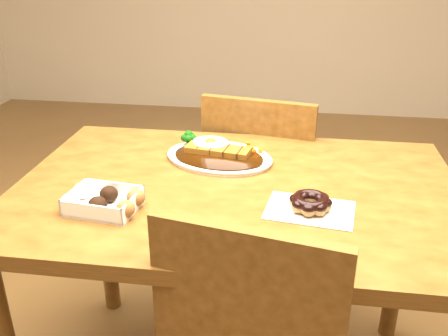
# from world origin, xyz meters

# --- Properties ---
(table) EXTENTS (1.20, 0.80, 0.75)m
(table) POSITION_xyz_m (0.00, 0.00, 0.65)
(table) COLOR #523010
(table) RESTS_ON ground
(chair_far) EXTENTS (0.49, 0.49, 0.87)m
(chair_far) POSITION_xyz_m (0.04, 0.54, 0.48)
(chair_far) COLOR #523010
(chair_far) RESTS_ON ground
(katsu_curry_plate) EXTENTS (0.37, 0.30, 0.06)m
(katsu_curry_plate) POSITION_xyz_m (-0.08, 0.17, 0.77)
(katsu_curry_plate) COLOR white
(katsu_curry_plate) RESTS_ON table
(donut_box) EXTENTS (0.20, 0.15, 0.05)m
(donut_box) POSITION_xyz_m (-0.31, -0.17, 0.77)
(donut_box) COLOR white
(donut_box) RESTS_ON table
(pon_de_ring) EXTENTS (0.23, 0.18, 0.04)m
(pon_de_ring) POSITION_xyz_m (0.20, -0.11, 0.77)
(pon_de_ring) COLOR silver
(pon_de_ring) RESTS_ON table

